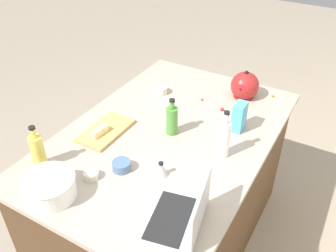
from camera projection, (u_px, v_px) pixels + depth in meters
ground_plane at (168, 236)px, 2.53m from camera, size 12.00×12.00×0.00m
island_counter at (168, 190)px, 2.27m from camera, size 1.60×1.07×0.90m
laptop at (182, 216)px, 1.47m from camera, size 0.35×0.29×0.22m
mixing_bowl_large at (49, 187)px, 1.60m from camera, size 0.24×0.24×0.11m
bottle_vinegar at (224, 138)px, 1.80m from camera, size 0.06×0.06×0.27m
bottle_olive at (172, 120)px, 1.97m from camera, size 0.07×0.07×0.22m
bottle_oil at (38, 150)px, 1.74m from camera, size 0.07×0.07×0.23m
kettle at (245, 86)px, 2.29m from camera, size 0.21×0.18×0.20m
cutting_board at (106, 131)px, 2.02m from camera, size 0.33×0.18×0.02m
butter_stick_left at (99, 131)px, 1.97m from camera, size 0.11×0.04×0.04m
ramekin_small at (122, 166)px, 1.76m from camera, size 0.09×0.09×0.05m
ramekin_medium at (161, 90)px, 2.37m from camera, size 0.09×0.09×0.05m
ramekin_wide at (91, 175)px, 1.71m from camera, size 0.07×0.07×0.04m
kitchen_timer at (161, 169)px, 1.72m from camera, size 0.07×0.07×0.08m
candy_bag at (239, 117)px, 2.00m from camera, size 0.09×0.06×0.17m
candy_0 at (202, 100)px, 2.30m from camera, size 0.01×0.01×0.01m
candy_1 at (222, 109)px, 2.20m from camera, size 0.02×0.02×0.02m
candy_2 at (273, 96)px, 2.33m from camera, size 0.02×0.02×0.02m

